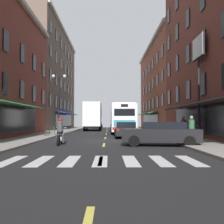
% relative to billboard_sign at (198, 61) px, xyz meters
% --- Properties ---
extents(ground_plane, '(34.80, 80.00, 0.10)m').
position_rel_billboard_sign_xyz_m(ground_plane, '(-7.05, -0.17, -6.03)').
color(ground_plane, black).
extents(lane_centre_dashes, '(0.14, 73.90, 0.01)m').
position_rel_billboard_sign_xyz_m(lane_centre_dashes, '(-7.05, -0.42, -5.98)').
color(lane_centre_dashes, '#DBCC4C').
rests_on(lane_centre_dashes, ground).
extents(crosswalk_near, '(7.10, 2.80, 0.01)m').
position_rel_billboard_sign_xyz_m(crosswalk_near, '(-7.05, -10.17, -5.98)').
color(crosswalk_near, silver).
rests_on(crosswalk_near, ground).
extents(sidewalk_left, '(3.00, 80.00, 0.14)m').
position_rel_billboard_sign_xyz_m(sidewalk_left, '(-12.95, -0.17, -5.91)').
color(sidewalk_left, gray).
rests_on(sidewalk_left, ground).
extents(sidewalk_right, '(3.00, 80.00, 0.14)m').
position_rel_billboard_sign_xyz_m(sidewalk_right, '(-1.15, -0.17, -5.91)').
color(sidewalk_right, gray).
rests_on(sidewalk_right, ground).
extents(billboard_sign, '(0.40, 2.49, 7.77)m').
position_rel_billboard_sign_xyz_m(billboard_sign, '(0.00, 0.00, 0.00)').
color(billboard_sign, black).
rests_on(billboard_sign, sidewalk_right).
extents(transit_bus, '(2.66, 12.47, 3.33)m').
position_rel_billboard_sign_xyz_m(transit_bus, '(-5.20, 12.76, -4.24)').
color(transit_bus, white).
rests_on(transit_bus, ground).
extents(box_truck, '(2.52, 7.78, 4.06)m').
position_rel_billboard_sign_xyz_m(box_truck, '(-9.11, 19.86, -3.90)').
color(box_truck, '#B21E19').
rests_on(box_truck, ground).
extents(sedan_near, '(1.88, 4.74, 1.36)m').
position_rel_billboard_sign_xyz_m(sedan_near, '(-5.33, 3.35, -5.29)').
color(sedan_near, black).
rests_on(sedan_near, ground).
extents(sedan_mid, '(1.89, 4.81, 1.38)m').
position_rel_billboard_sign_xyz_m(sedan_mid, '(-8.97, 32.03, -5.28)').
color(sedan_mid, silver).
rests_on(sedan_mid, ground).
extents(sedan_far, '(4.70, 2.64, 1.40)m').
position_rel_billboard_sign_xyz_m(sedan_far, '(-3.63, -4.30, -5.26)').
color(sedan_far, black).
rests_on(sedan_far, ground).
extents(motorcycle_rider, '(0.62, 2.07, 1.66)m').
position_rel_billboard_sign_xyz_m(motorcycle_rider, '(-9.72, -3.58, -5.28)').
color(motorcycle_rider, black).
rests_on(motorcycle_rider, ground).
extents(bicycle_near, '(1.71, 0.48, 0.91)m').
position_rel_billboard_sign_xyz_m(bicycle_near, '(-11.87, 4.34, -5.48)').
color(bicycle_near, black).
rests_on(bicycle_near, sidewalk_left).
extents(pedestrian_near, '(0.50, 0.36, 1.70)m').
position_rel_billboard_sign_xyz_m(pedestrian_near, '(-0.41, 2.71, -4.94)').
color(pedestrian_near, maroon).
rests_on(pedestrian_near, sidewalk_right).
extents(pedestrian_mid, '(0.36, 0.36, 1.74)m').
position_rel_billboard_sign_xyz_m(pedestrian_mid, '(-0.43, 0.49, -4.95)').
color(pedestrian_mid, '#4C4C51').
rests_on(pedestrian_mid, sidewalk_right).
extents(pedestrian_far, '(0.36, 0.36, 1.63)m').
position_rel_billboard_sign_xyz_m(pedestrian_far, '(-1.69, -3.63, -5.01)').
color(pedestrian_far, '#33663F').
rests_on(pedestrian_far, sidewalk_right).
extents(street_lamp_twin, '(1.42, 0.32, 5.89)m').
position_rel_billboard_sign_xyz_m(street_lamp_twin, '(-11.68, 6.49, -2.60)').
color(street_lamp_twin, black).
rests_on(street_lamp_twin, sidewalk_left).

